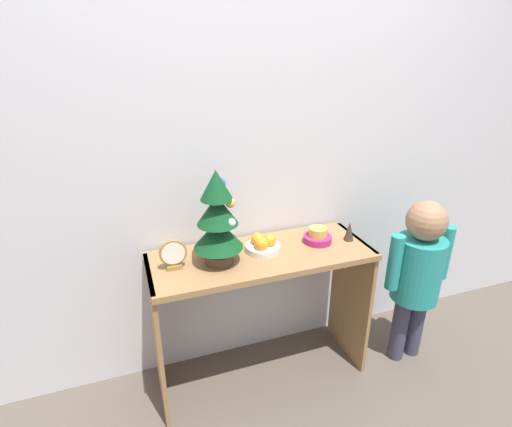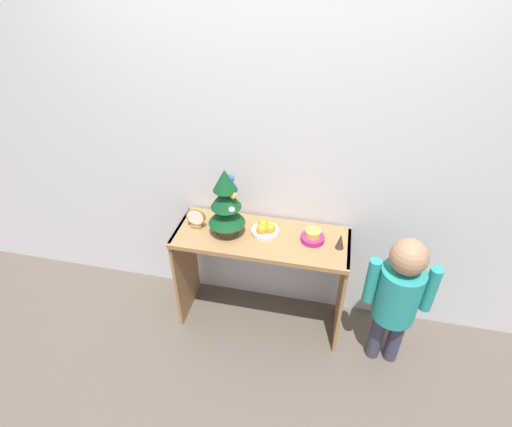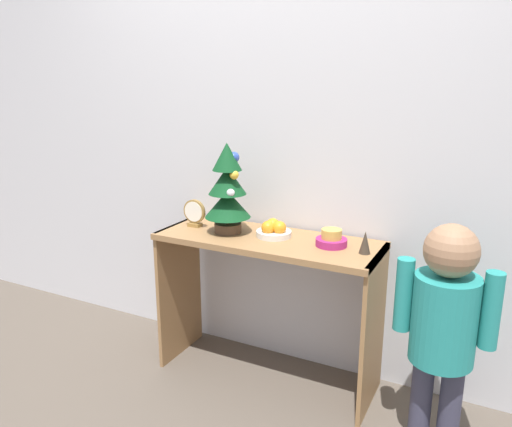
{
  "view_description": "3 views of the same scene",
  "coord_description": "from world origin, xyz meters",
  "px_view_note": "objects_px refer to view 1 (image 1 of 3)",
  "views": [
    {
      "loc": [
        -0.6,
        -1.41,
        1.71
      ],
      "look_at": [
        -0.03,
        0.22,
        0.97
      ],
      "focal_mm": 28.0,
      "sensor_mm": 36.0,
      "label": 1
    },
    {
      "loc": [
        0.38,
        -1.71,
        2.32
      ],
      "look_at": [
        -0.03,
        0.18,
        0.95
      ],
      "focal_mm": 28.0,
      "sensor_mm": 36.0,
      "label": 2
    },
    {
      "loc": [
        1.0,
        -1.88,
        1.5
      ],
      "look_at": [
        -0.05,
        0.18,
        0.88
      ],
      "focal_mm": 35.0,
      "sensor_mm": 36.0,
      "label": 3
    }
  ],
  "objects_px": {
    "mini_tree": "(218,219)",
    "child_figure": "(418,267)",
    "figurine": "(349,231)",
    "desk_clock": "(173,255)",
    "fruit_bowl": "(263,244)",
    "singing_bowl": "(318,236)"
  },
  "relations": [
    {
      "from": "desk_clock",
      "to": "child_figure",
      "type": "relative_size",
      "value": 0.15
    },
    {
      "from": "figurine",
      "to": "child_figure",
      "type": "distance_m",
      "value": 0.45
    },
    {
      "from": "fruit_bowl",
      "to": "child_figure",
      "type": "height_order",
      "value": "child_figure"
    },
    {
      "from": "singing_bowl",
      "to": "fruit_bowl",
      "type": "bearing_deg",
      "value": 178.35
    },
    {
      "from": "mini_tree",
      "to": "desk_clock",
      "type": "distance_m",
      "value": 0.26
    },
    {
      "from": "mini_tree",
      "to": "singing_bowl",
      "type": "height_order",
      "value": "mini_tree"
    },
    {
      "from": "singing_bowl",
      "to": "figurine",
      "type": "bearing_deg",
      "value": -11.41
    },
    {
      "from": "mini_tree",
      "to": "child_figure",
      "type": "bearing_deg",
      "value": -7.24
    },
    {
      "from": "mini_tree",
      "to": "child_figure",
      "type": "relative_size",
      "value": 0.46
    },
    {
      "from": "desk_clock",
      "to": "figurine",
      "type": "relative_size",
      "value": 1.42
    },
    {
      "from": "desk_clock",
      "to": "figurine",
      "type": "distance_m",
      "value": 0.91
    },
    {
      "from": "mini_tree",
      "to": "singing_bowl",
      "type": "distance_m",
      "value": 0.57
    },
    {
      "from": "fruit_bowl",
      "to": "singing_bowl",
      "type": "height_order",
      "value": "fruit_bowl"
    },
    {
      "from": "mini_tree",
      "to": "child_figure",
      "type": "xyz_separation_m",
      "value": [
        1.07,
        -0.14,
        -0.39
      ]
    },
    {
      "from": "figurine",
      "to": "mini_tree",
      "type": "bearing_deg",
      "value": 179.99
    },
    {
      "from": "fruit_bowl",
      "to": "mini_tree",
      "type": "bearing_deg",
      "value": -169.8
    },
    {
      "from": "mini_tree",
      "to": "fruit_bowl",
      "type": "xyz_separation_m",
      "value": [
        0.23,
        0.04,
        -0.19
      ]
    },
    {
      "from": "desk_clock",
      "to": "singing_bowl",
      "type": "bearing_deg",
      "value": 1.66
    },
    {
      "from": "mini_tree",
      "to": "singing_bowl",
      "type": "relative_size",
      "value": 3.11
    },
    {
      "from": "mini_tree",
      "to": "figurine",
      "type": "relative_size",
      "value": 4.43
    },
    {
      "from": "mini_tree",
      "to": "desk_clock",
      "type": "xyz_separation_m",
      "value": [
        -0.21,
        0.01,
        -0.15
      ]
    },
    {
      "from": "mini_tree",
      "to": "figurine",
      "type": "bearing_deg",
      "value": -0.01
    }
  ]
}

